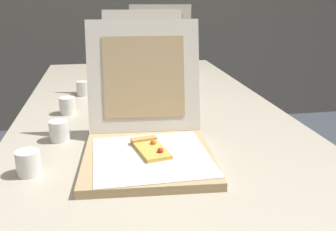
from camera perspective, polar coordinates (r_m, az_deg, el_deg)
name	(u,v)px	position (r m, az deg, el deg)	size (l,w,h in m)	color
table	(155,129)	(1.34, -2.04, -2.08)	(0.97, 2.17, 0.74)	#BCB29E
pizza_box_front	(147,138)	(1.01, -3.16, -3.46)	(0.37, 0.45, 0.35)	tan
pizza_box_middle	(144,90)	(1.50, -3.63, 3.91)	(0.37, 0.43, 0.35)	tan
pizza_box_back	(162,66)	(1.98, -0.95, 7.61)	(0.38, 0.40, 0.36)	tan
cup_white_far	(83,88)	(1.65, -12.83, 4.09)	(0.06, 0.06, 0.06)	white
cup_white_near_left	(28,163)	(0.98, -20.61, -6.79)	(0.06, 0.06, 0.06)	white
cup_white_near_center	(59,131)	(1.16, -16.31, -2.25)	(0.06, 0.06, 0.06)	white
cup_white_mid	(68,105)	(1.41, -15.13, 1.49)	(0.06, 0.06, 0.06)	white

